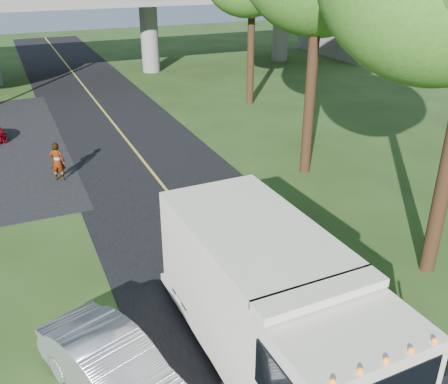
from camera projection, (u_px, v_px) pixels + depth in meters
ground at (286, 341)px, 12.31m from camera, size 120.00×120.00×0.00m
road at (163, 186)px, 20.57m from camera, size 7.00×90.00×0.02m
lane_line at (163, 186)px, 20.56m from camera, size 0.12×90.00×0.01m
overpass at (69, 16)px, 36.78m from camera, size 54.00×10.00×7.30m
step_van at (270, 299)px, 11.08m from camera, size 2.93×7.55×3.14m
silver_sedan at (115, 371)px, 10.48m from camera, size 2.90×4.53×1.41m
pedestrian at (57, 162)px, 20.79m from camera, size 0.71×0.58×1.68m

